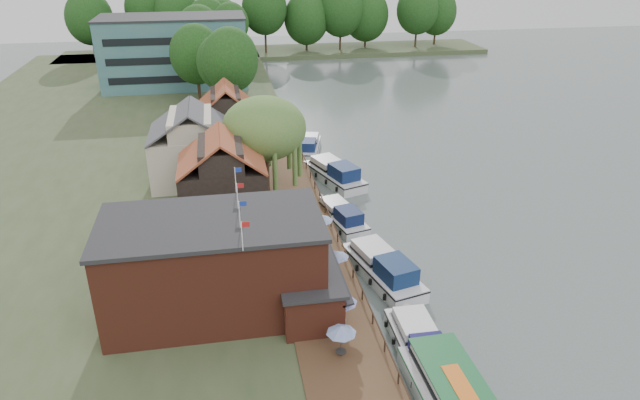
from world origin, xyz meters
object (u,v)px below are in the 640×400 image
cruiser_4 (309,144)px  cottage_a (222,177)px  cottage_c (227,119)px  umbrella_1 (342,310)px  willow (265,147)px  umbrella_2 (324,284)px  umbrella_0 (341,341)px  umbrella_4 (308,241)px  umbrella_5 (320,227)px  cruiser_1 (383,264)px  cruiser_0 (421,343)px  cruiser_2 (341,213)px  cruiser_3 (335,171)px  umbrella_3 (336,264)px  pub (242,263)px  hotel_block (175,51)px  cottage_b (192,144)px

cruiser_4 → cottage_a: bearing=-105.8°
cottage_c → umbrella_1: (6.53, -37.65, -2.96)m
willow → umbrella_2: (2.40, -20.27, -3.93)m
umbrella_0 → umbrella_4: (-0.01, 13.42, 0.00)m
umbrella_2 → umbrella_5: bearing=81.4°
umbrella_1 → cottage_a: bearing=112.0°
umbrella_1 → cruiser_1: size_ratio=0.22×
cruiser_0 → cruiser_4: 41.23m
umbrella_4 → cruiser_2: size_ratio=0.26×
umbrella_0 → cruiser_3: umbrella_0 is taller
umbrella_0 → cruiser_1: size_ratio=0.22×
cottage_c → cruiser_4: size_ratio=0.94×
cruiser_0 → cottage_a: bearing=120.3°
umbrella_3 → umbrella_4: size_ratio=1.00×
umbrella_2 → cottage_a: bearing=114.3°
pub → umbrella_5: (7.29, 8.91, -2.36)m
hotel_block → cruiser_4: 41.34m
pub → cruiser_1: (11.51, 3.25, -3.34)m
cottage_c → cruiser_4: cottage_c is taller
cottage_b → hotel_block: bearing=95.0°
umbrella_0 → willow: bearing=94.9°
cruiser_2 → willow: bearing=123.1°
cottage_a → hotel_block: bearing=97.1°
umbrella_4 → cruiser_3: bearing=71.4°
pub → umbrella_0: bearing=-49.9°
cottage_a → umbrella_5: 10.71m
umbrella_0 → umbrella_5: bearing=84.6°
willow → cruiser_3: bearing=26.8°
cottage_c → cruiser_0: (11.34, -40.72, -4.05)m
umbrella_5 → cruiser_2: size_ratio=0.26×
pub → cruiser_4: size_ratio=2.20×
willow → cruiser_2: 10.54m
umbrella_1 → umbrella_5: size_ratio=1.00×
cottage_b → cruiser_4: bearing=33.4°
cottage_c → willow: bearing=-76.0°
hotel_block → umbrella_3: size_ratio=10.69×
umbrella_0 → cruiser_0: bearing=1.7°
umbrella_3 → cottage_a: bearing=123.8°
willow → umbrella_4: willow is taller
cottage_c → umbrella_5: (7.29, -25.09, -2.96)m
cruiser_1 → cruiser_3: 20.91m
umbrella_4 → cruiser_0: (5.55, -13.25, -1.09)m
umbrella_3 → cruiser_0: 10.02m
cottage_a → umbrella_0: size_ratio=3.62×
pub → hotel_block: size_ratio=0.79×
hotel_block → cruiser_2: 60.44m
umbrella_3 → cruiser_3: umbrella_3 is taller
cottage_c → umbrella_4: 28.23m
cottage_a → umbrella_1: bearing=-68.0°
hotel_block → cottage_a: size_ratio=2.95×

